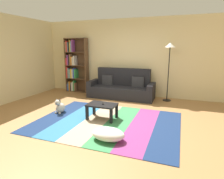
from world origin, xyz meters
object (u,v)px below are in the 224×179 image
couch (121,88)px  standing_lamp (170,53)px  bookshelf (74,66)px  coffee_table (102,107)px  dog (60,107)px  pouf (108,134)px  tv_remote (103,103)px

couch → standing_lamp: bearing=4.4°
bookshelf → couch: bearing=-7.9°
couch → bookshelf: bookshelf is taller
coffee_table → standing_lamp: 2.90m
coffee_table → standing_lamp: (1.35, 2.24, 1.24)m
coffee_table → couch: bearing=94.7°
couch → dog: bearing=-116.6°
couch → pouf: couch is taller
pouf → dog: 2.02m
dog → standing_lamp: size_ratio=0.21×
coffee_table → pouf: bearing=-61.0°
standing_lamp → tv_remote: size_ratio=12.35×
bookshelf → dog: bookshelf is taller
coffee_table → dog: bearing=179.1°
couch → dog: size_ratio=5.69×
bookshelf → standing_lamp: (3.56, -0.17, 0.54)m
standing_lamp → couch: bearing=-175.6°
dog → standing_lamp: (2.58, 2.22, 1.39)m
pouf → dog: dog is taller
dog → standing_lamp: 3.68m
dog → tv_remote: 1.26m
standing_lamp → tv_remote: (-1.34, -2.21, -1.16)m
coffee_table → pouf: size_ratio=1.10×
bookshelf → dog: bearing=-67.8°
pouf → standing_lamp: standing_lamp is taller
bookshelf → coffee_table: bookshelf is taller
tv_remote → bookshelf: bearing=106.4°
bookshelf → pouf: (2.74, -3.38, -0.89)m
bookshelf → coffee_table: 3.34m
pouf → tv_remote: tv_remote is taller
pouf → dog: size_ratio=1.59×
bookshelf → pouf: bookshelf is taller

